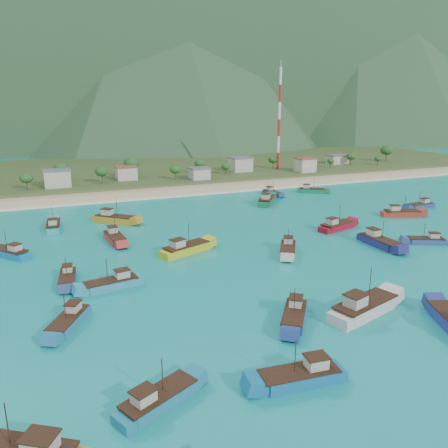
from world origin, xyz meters
name	(u,v)px	position (x,y,z in m)	size (l,w,h in m)	color
ground	(252,258)	(0.00, 0.00, 0.00)	(600.00, 600.00, 0.00)	#0C8A77
beach	(159,193)	(0.00, 79.00, 0.00)	(400.00, 18.00, 1.20)	beige
land	(128,171)	(0.00, 140.00, 0.00)	(400.00, 110.00, 2.40)	#385123
surf_line	(166,197)	(0.00, 69.50, 0.00)	(400.00, 2.50, 0.08)	white
mountains	(50,24)	(-18.31, 403.81, 106.83)	(1520.00, 440.00, 260.00)	slate
village	(153,172)	(3.92, 103.15, 4.45)	(206.86, 30.23, 6.44)	beige
vegetation	(138,170)	(-2.31, 103.84, 5.24)	(273.61, 25.97, 8.93)	#235623
radio_tower	(279,119)	(67.16, 108.00, 25.23)	(1.20, 1.20, 47.26)	red
boat_0	(272,193)	(36.98, 58.63, 0.64)	(3.43, 9.77, 5.68)	navy
boat_1	(115,238)	(-25.23, 23.49, 0.78)	(4.13, 11.15, 6.45)	#BC342F
boat_4	(10,253)	(-48.02, 21.44, 0.72)	(8.92, 9.93, 6.11)	#0F70AB
boat_5	(288,250)	(8.84, 0.23, 0.73)	(8.23, 10.50, 6.19)	beige
boat_6	(186,249)	(-12.15, 8.72, 0.90)	(12.55, 7.73, 7.14)	gold
boat_8	(68,279)	(-37.43, 1.57, 0.59)	(3.80, 9.43, 5.42)	navy
boat_9	(158,401)	(-30.67, -38.79, 0.68)	(10.29, 6.95, 5.90)	teal
boat_10	(54,226)	(-38.46, 40.84, 0.78)	(3.94, 11.15, 6.48)	teal
boat_11	(267,201)	(28.43, 46.48, 0.97)	(11.01, 12.19, 7.51)	#18633D
boat_12	(69,322)	(-38.35, -16.02, 0.64)	(7.22, 9.82, 5.71)	teal
boat_13	(114,219)	(-22.47, 41.56, 0.93)	(11.57, 11.05, 7.30)	#BF891E
boat_14	(112,284)	(-30.19, -4.50, 0.72)	(10.75, 4.62, 6.15)	teal
boat_15	(379,242)	(31.12, -3.56, 0.87)	(3.64, 11.83, 6.97)	navy
boat_18	(420,206)	(70.21, 21.66, 0.71)	(10.42, 3.77, 6.04)	navy
boat_20	(301,377)	(-14.11, -41.27, 0.75)	(10.92, 4.19, 6.30)	#11679E
boat_21	(311,191)	(52.77, 56.93, 0.71)	(10.21, 8.39, 6.09)	#127147
boat_22	(337,226)	(30.47, 11.56, 0.83)	(11.92, 6.40, 6.75)	maroon
boat_27	(294,316)	(-6.65, -27.67, 0.71)	(8.66, 10.05, 6.09)	navy
boat_28	(426,241)	(42.68, -6.55, 0.58)	(9.29, 6.45, 5.35)	#304A81
boat_29	(364,308)	(4.50, -30.11, 1.05)	(14.05, 7.54, 7.96)	beige
boat_30	(401,214)	(56.76, 15.98, 0.81)	(11.65, 6.98, 6.61)	#A7301E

